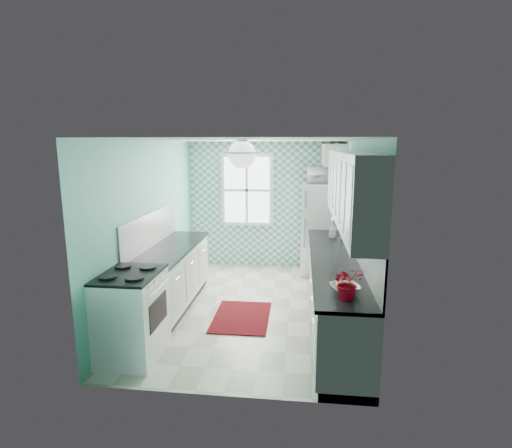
# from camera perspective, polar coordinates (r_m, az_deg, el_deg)

# --- Properties ---
(floor) EXTENTS (3.00, 4.40, 0.02)m
(floor) POSITION_cam_1_polar(r_m,az_deg,el_deg) (6.22, -0.74, -11.91)
(floor) COLOR silver
(floor) RESTS_ON ground
(ceiling) EXTENTS (3.00, 4.40, 0.02)m
(ceiling) POSITION_cam_1_polar(r_m,az_deg,el_deg) (5.72, -0.80, 12.00)
(ceiling) COLOR white
(ceiling) RESTS_ON wall_back
(wall_back) EXTENTS (3.00, 0.02, 2.50)m
(wall_back) POSITION_cam_1_polar(r_m,az_deg,el_deg) (8.00, 1.24, 2.73)
(wall_back) COLOR #60B7A1
(wall_back) RESTS_ON floor
(wall_front) EXTENTS (3.00, 0.02, 2.50)m
(wall_front) POSITION_cam_1_polar(r_m,az_deg,el_deg) (3.73, -5.11, -7.34)
(wall_front) COLOR #60B7A1
(wall_front) RESTS_ON floor
(wall_left) EXTENTS (0.02, 4.40, 2.50)m
(wall_left) POSITION_cam_1_polar(r_m,az_deg,el_deg) (6.21, -14.72, -0.13)
(wall_left) COLOR #60B7A1
(wall_left) RESTS_ON floor
(wall_right) EXTENTS (0.02, 4.40, 2.50)m
(wall_right) POSITION_cam_1_polar(r_m,az_deg,el_deg) (5.85, 14.08, -0.79)
(wall_right) COLOR #60B7A1
(wall_right) RESTS_ON floor
(accent_wall) EXTENTS (3.00, 0.01, 2.50)m
(accent_wall) POSITION_cam_1_polar(r_m,az_deg,el_deg) (7.98, 1.23, 2.71)
(accent_wall) COLOR teal
(accent_wall) RESTS_ON wall_back
(window) EXTENTS (1.04, 0.05, 1.44)m
(window) POSITION_cam_1_polar(r_m,az_deg,el_deg) (7.95, -1.30, 4.86)
(window) COLOR white
(window) RESTS_ON wall_back
(backsplash_right) EXTENTS (0.02, 3.60, 0.51)m
(backsplash_right) POSITION_cam_1_polar(r_m,az_deg,el_deg) (5.47, 14.36, -2.22)
(backsplash_right) COLOR white
(backsplash_right) RESTS_ON wall_right
(backsplash_left) EXTENTS (0.02, 2.15, 0.51)m
(backsplash_left) POSITION_cam_1_polar(r_m,az_deg,el_deg) (6.14, -14.76, -0.77)
(backsplash_left) COLOR white
(backsplash_left) RESTS_ON wall_left
(upper_cabinets_right) EXTENTS (0.33, 3.20, 0.90)m
(upper_cabinets_right) POSITION_cam_1_polar(r_m,az_deg,el_deg) (5.13, 13.34, 4.96)
(upper_cabinets_right) COLOR white
(upper_cabinets_right) RESTS_ON wall_right
(upper_cabinet_fridge) EXTENTS (0.40, 0.74, 0.40)m
(upper_cabinet_fridge) POSITION_cam_1_polar(r_m,az_deg,el_deg) (7.52, 11.05, 9.64)
(upper_cabinet_fridge) COLOR white
(upper_cabinet_fridge) RESTS_ON wall_right
(ceiling_light) EXTENTS (0.34, 0.34, 0.35)m
(ceiling_light) POSITION_cam_1_polar(r_m,az_deg,el_deg) (4.93, -2.00, 9.94)
(ceiling_light) COLOR silver
(ceiling_light) RESTS_ON ceiling
(base_cabinets_right) EXTENTS (0.60, 3.60, 0.90)m
(base_cabinets_right) POSITION_cam_1_polar(r_m,az_deg,el_deg) (5.65, 11.05, -9.53)
(base_cabinets_right) COLOR white
(base_cabinets_right) RESTS_ON floor
(countertop_right) EXTENTS (0.63, 3.60, 0.04)m
(countertop_right) POSITION_cam_1_polar(r_m,az_deg,el_deg) (5.50, 11.08, -4.95)
(countertop_right) COLOR black
(countertop_right) RESTS_ON base_cabinets_right
(base_cabinets_left) EXTENTS (0.60, 2.15, 0.90)m
(base_cabinets_left) POSITION_cam_1_polar(r_m,az_deg,el_deg) (6.24, -11.93, -7.55)
(base_cabinets_left) COLOR white
(base_cabinets_left) RESTS_ON floor
(countertop_left) EXTENTS (0.63, 2.15, 0.04)m
(countertop_left) POSITION_cam_1_polar(r_m,az_deg,el_deg) (6.10, -11.97, -3.37)
(countertop_left) COLOR black
(countertop_left) RESTS_ON base_cabinets_left
(fridge) EXTENTS (0.76, 0.75, 1.74)m
(fridge) POSITION_cam_1_polar(r_m,az_deg,el_deg) (7.66, 9.25, -0.69)
(fridge) COLOR silver
(fridge) RESTS_ON floor
(stove) EXTENTS (0.66, 0.83, 0.99)m
(stove) POSITION_cam_1_polar(r_m,az_deg,el_deg) (4.94, -17.41, -12.12)
(stove) COLOR white
(stove) RESTS_ON floor
(sink) EXTENTS (0.46, 0.39, 0.53)m
(sink) POSITION_cam_1_polar(r_m,az_deg,el_deg) (6.47, 10.58, -2.38)
(sink) COLOR silver
(sink) RESTS_ON countertop_right
(rug) EXTENTS (0.79, 1.12, 0.02)m
(rug) POSITION_cam_1_polar(r_m,az_deg,el_deg) (5.88, -2.08, -13.13)
(rug) COLOR maroon
(rug) RESTS_ON floor
(dish_towel) EXTENTS (0.03, 0.21, 0.31)m
(dish_towel) POSITION_cam_1_polar(r_m,az_deg,el_deg) (6.52, 7.68, -6.31)
(dish_towel) COLOR #62A8A9
(dish_towel) RESTS_ON base_cabinets_right
(fruit_bowl) EXTENTS (0.36, 0.36, 0.07)m
(fruit_bowl) POSITION_cam_1_polar(r_m,az_deg,el_deg) (4.29, 12.61, -8.93)
(fruit_bowl) COLOR white
(fruit_bowl) RESTS_ON countertop_right
(potted_plant) EXTENTS (0.36, 0.34, 0.33)m
(potted_plant) POSITION_cam_1_polar(r_m,az_deg,el_deg) (4.05, 12.99, -8.22)
(potted_plant) COLOR #A50813
(potted_plant) RESTS_ON countertop_right
(soap_bottle) EXTENTS (0.12, 0.12, 0.22)m
(soap_bottle) POSITION_cam_1_polar(r_m,az_deg,el_deg) (6.66, 10.89, -0.97)
(soap_bottle) COLOR silver
(soap_bottle) RESTS_ON countertop_right
(microwave) EXTENTS (0.56, 0.38, 0.31)m
(microwave) POSITION_cam_1_polar(r_m,az_deg,el_deg) (7.52, 9.50, 6.97)
(microwave) COLOR white
(microwave) RESTS_ON fridge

